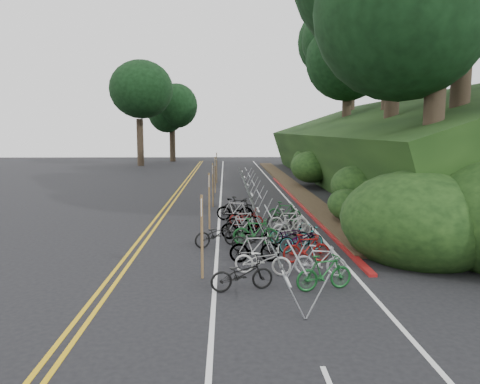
% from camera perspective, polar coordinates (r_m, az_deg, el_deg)
% --- Properties ---
extents(ground, '(120.00, 120.00, 0.00)m').
position_cam_1_polar(ground, '(15.97, -6.51, -8.29)').
color(ground, black).
rests_on(ground, ground).
extents(road_markings, '(7.47, 80.00, 0.01)m').
position_cam_1_polar(road_markings, '(25.78, -3.29, -2.14)').
color(road_markings, gold).
rests_on(road_markings, ground).
extents(red_curb, '(0.25, 28.00, 0.10)m').
position_cam_1_polar(red_curb, '(27.99, 7.24, -1.32)').
color(red_curb, maroon).
rests_on(red_curb, ground).
extents(embankment, '(14.30, 48.14, 9.11)m').
position_cam_1_polar(embankment, '(36.31, 16.97, 4.44)').
color(embankment, black).
rests_on(embankment, ground).
extents(tree_cluster, '(32.71, 54.26, 18.86)m').
position_cam_1_polar(tree_cluster, '(38.99, 11.33, 18.40)').
color(tree_cluster, '#2D2319').
rests_on(tree_cluster, ground).
extents(bike_rack_front, '(1.11, 3.36, 1.11)m').
position_cam_1_polar(bike_rack_front, '(12.51, 6.81, -8.83)').
color(bike_rack_front, '#91949A').
rests_on(bike_rack_front, ground).
extents(bike_racks_rest, '(1.14, 23.00, 1.17)m').
position_cam_1_polar(bike_racks_rest, '(28.57, 1.60, 0.55)').
color(bike_racks_rest, '#91949A').
rests_on(bike_racks_rest, ground).
extents(signpost_near, '(0.08, 0.40, 2.49)m').
position_cam_1_polar(signpost_near, '(13.74, -4.67, -4.76)').
color(signpost_near, brown).
rests_on(signpost_near, ground).
extents(signposts_rest, '(0.08, 18.40, 2.50)m').
position_cam_1_polar(signposts_rest, '(29.46, -3.18, 1.88)').
color(signposts_rest, brown).
rests_on(signposts_rest, ground).
extents(bike_front, '(1.37, 1.92, 0.96)m').
position_cam_1_polar(bike_front, '(17.63, -2.81, -5.12)').
color(bike_front, black).
rests_on(bike_front, ground).
extents(bike_valet, '(3.36, 12.84, 1.08)m').
position_cam_1_polar(bike_valet, '(18.03, 3.51, -4.84)').
color(bike_valet, black).
rests_on(bike_valet, ground).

